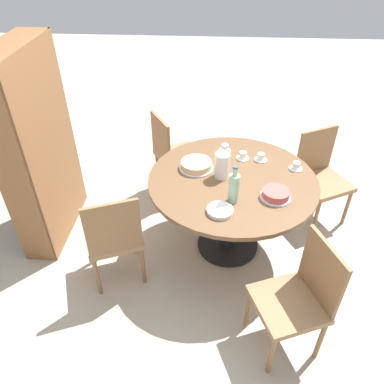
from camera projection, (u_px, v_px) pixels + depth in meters
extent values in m
plane|color=#B2A893|center=(227.00, 245.00, 3.44)|extent=(14.00, 14.00, 0.00)
cylinder|color=black|center=(227.00, 244.00, 3.43)|extent=(0.55, 0.55, 0.03)
cylinder|color=black|center=(230.00, 214.00, 3.21)|extent=(0.14, 0.14, 0.68)
cylinder|color=brown|center=(233.00, 180.00, 2.99)|extent=(1.36, 1.36, 0.04)
cylinder|color=olive|center=(248.00, 309.00, 2.66)|extent=(0.03, 0.03, 0.39)
cylinder|color=olive|center=(271.00, 355.00, 2.38)|extent=(0.03, 0.03, 0.39)
cylinder|color=olive|center=(293.00, 296.00, 2.74)|extent=(0.03, 0.03, 0.39)
cylinder|color=olive|center=(320.00, 339.00, 2.47)|extent=(0.03, 0.03, 0.39)
cube|color=#93704C|center=(288.00, 304.00, 2.43)|extent=(0.54, 0.54, 0.04)
cube|color=olive|center=(322.00, 272.00, 2.33)|extent=(0.38, 0.17, 0.45)
cylinder|color=olive|center=(316.00, 218.00, 3.44)|extent=(0.03, 0.03, 0.39)
cylinder|color=olive|center=(347.00, 208.00, 3.56)|extent=(0.03, 0.03, 0.39)
cylinder|color=olive|center=(293.00, 196.00, 3.70)|extent=(0.03, 0.03, 0.39)
cylinder|color=olive|center=(322.00, 187.00, 3.82)|extent=(0.03, 0.03, 0.39)
cube|color=#93704C|center=(324.00, 183.00, 3.50)|extent=(0.57, 0.57, 0.04)
cube|color=olive|center=(316.00, 151.00, 3.49)|extent=(0.21, 0.37, 0.45)
cylinder|color=olive|center=(202.00, 177.00, 3.96)|extent=(0.03, 0.03, 0.39)
cylinder|color=olive|center=(187.00, 161.00, 4.21)|extent=(0.03, 0.03, 0.39)
cylinder|color=olive|center=(172.00, 187.00, 3.82)|extent=(0.03, 0.03, 0.39)
cylinder|color=olive|center=(158.00, 169.00, 4.08)|extent=(0.03, 0.03, 0.39)
cube|color=#93704C|center=(179.00, 156.00, 3.88)|extent=(0.58, 0.58, 0.04)
cube|color=olive|center=(161.00, 139.00, 3.66)|extent=(0.35, 0.23, 0.45)
cylinder|color=olive|center=(134.00, 235.00, 3.25)|extent=(0.03, 0.03, 0.39)
cylinder|color=olive|center=(92.00, 245.00, 3.17)|extent=(0.03, 0.03, 0.39)
cylinder|color=olive|center=(143.00, 265.00, 2.98)|extent=(0.03, 0.03, 0.39)
cylinder|color=olive|center=(97.00, 276.00, 2.89)|extent=(0.03, 0.03, 0.39)
cube|color=#93704C|center=(113.00, 235.00, 2.94)|extent=(0.55, 0.55, 0.04)
cube|color=olive|center=(113.00, 229.00, 2.64)|extent=(0.17, 0.38, 0.45)
cube|color=brown|center=(56.00, 126.00, 3.47)|extent=(0.04, 0.28, 1.72)
cube|color=brown|center=(15.00, 179.00, 2.79)|extent=(0.04, 0.28, 1.72)
cube|color=brown|center=(53.00, 150.00, 3.12)|extent=(0.90, 0.02, 1.72)
cube|color=brown|center=(59.00, 224.00, 3.64)|extent=(0.83, 0.27, 0.04)
cube|color=brown|center=(52.00, 198.00, 3.44)|extent=(0.83, 0.27, 0.04)
cube|color=brown|center=(43.00, 167.00, 3.23)|extent=(0.83, 0.27, 0.04)
cube|color=brown|center=(33.00, 131.00, 3.03)|extent=(0.83, 0.27, 0.04)
cube|color=brown|center=(21.00, 90.00, 2.82)|extent=(0.83, 0.27, 0.04)
cube|color=brown|center=(8.00, 46.00, 2.62)|extent=(0.83, 0.27, 0.04)
cube|color=gold|center=(66.00, 199.00, 3.75)|extent=(0.35, 0.21, 0.22)
cube|color=#234793|center=(48.00, 229.00, 3.35)|extent=(0.35, 0.21, 0.28)
cube|color=gold|center=(59.00, 170.00, 3.55)|extent=(0.34, 0.21, 0.25)
cube|color=gold|center=(39.00, 202.00, 3.16)|extent=(0.34, 0.21, 0.25)
cube|color=#28703D|center=(51.00, 141.00, 3.35)|extent=(0.36, 0.21, 0.20)
cube|color=gold|center=(29.00, 170.00, 2.97)|extent=(0.36, 0.21, 0.22)
cube|color=orange|center=(40.00, 102.00, 3.11)|extent=(0.39, 0.21, 0.28)
cube|color=orange|center=(17.00, 126.00, 2.75)|extent=(0.39, 0.21, 0.28)
cube|color=beige|center=(30.00, 59.00, 2.91)|extent=(0.36, 0.21, 0.28)
cube|color=orange|center=(3.00, 86.00, 2.56)|extent=(0.36, 0.21, 0.22)
cylinder|color=white|center=(222.00, 165.00, 2.94)|extent=(0.12, 0.12, 0.21)
cone|color=white|center=(223.00, 153.00, 2.87)|extent=(0.11, 0.11, 0.02)
sphere|color=white|center=(223.00, 151.00, 2.86)|extent=(0.02, 0.02, 0.02)
cylinder|color=#99C6A3|center=(234.00, 189.00, 2.69)|extent=(0.08, 0.08, 0.23)
cylinder|color=#99C6A3|center=(235.00, 172.00, 2.60)|extent=(0.03, 0.03, 0.06)
cylinder|color=#2D5184|center=(236.00, 167.00, 2.58)|extent=(0.04, 0.04, 0.01)
cylinder|color=silver|center=(196.00, 168.00, 3.10)|extent=(0.29, 0.29, 0.01)
cylinder|color=#DBB784|center=(196.00, 164.00, 3.08)|extent=(0.26, 0.26, 0.05)
cylinder|color=silver|center=(275.00, 197.00, 2.78)|extent=(0.23, 0.23, 0.01)
cylinder|color=#C65651|center=(276.00, 193.00, 2.76)|extent=(0.20, 0.20, 0.05)
cylinder|color=silver|center=(225.00, 151.00, 3.32)|extent=(0.11, 0.11, 0.01)
cylinder|color=white|center=(225.00, 147.00, 3.30)|extent=(0.06, 0.06, 0.06)
cylinder|color=silver|center=(243.00, 158.00, 3.22)|extent=(0.11, 0.11, 0.01)
cylinder|color=white|center=(243.00, 155.00, 3.20)|extent=(0.06, 0.06, 0.06)
cylinder|color=silver|center=(260.00, 160.00, 3.20)|extent=(0.11, 0.11, 0.01)
cylinder|color=white|center=(261.00, 157.00, 3.18)|extent=(0.06, 0.06, 0.06)
cylinder|color=silver|center=(296.00, 169.00, 3.09)|extent=(0.11, 0.11, 0.01)
cylinder|color=white|center=(296.00, 165.00, 3.07)|extent=(0.06, 0.06, 0.06)
cylinder|color=white|center=(220.00, 212.00, 2.65)|extent=(0.19, 0.19, 0.01)
cylinder|color=white|center=(220.00, 211.00, 2.64)|extent=(0.19, 0.19, 0.01)
cylinder|color=white|center=(220.00, 209.00, 2.64)|extent=(0.19, 0.19, 0.01)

